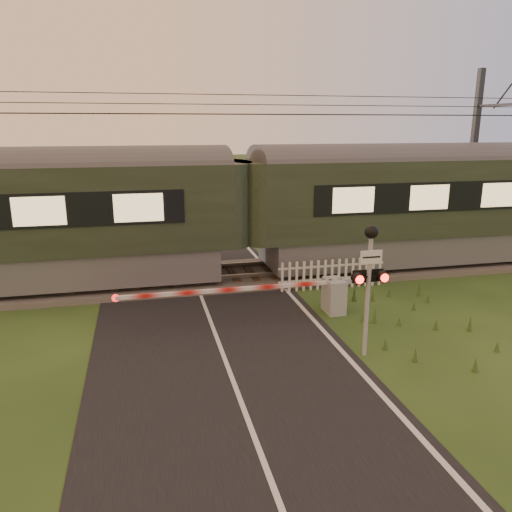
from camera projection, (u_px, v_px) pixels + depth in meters
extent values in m
plane|color=#223A16|center=(227.00, 367.00, 11.00)|extent=(160.00, 160.00, 0.00)
cube|color=black|center=(227.00, 366.00, 10.99)|extent=(6.00, 140.00, 0.02)
cube|color=#47423D|center=(195.00, 279.00, 17.10)|extent=(140.00, 3.40, 0.24)
cube|color=slate|center=(197.00, 279.00, 16.37)|extent=(140.00, 0.08, 0.14)
cube|color=slate|center=(192.00, 267.00, 17.73)|extent=(140.00, 0.08, 0.14)
cube|color=#2D2116|center=(195.00, 275.00, 17.07)|extent=(0.24, 2.20, 0.06)
cylinder|color=black|center=(190.00, 114.00, 15.43)|extent=(120.00, 0.02, 0.02)
cylinder|color=black|center=(188.00, 114.00, 16.00)|extent=(120.00, 0.02, 0.02)
cylinder|color=black|center=(189.00, 94.00, 15.56)|extent=(120.00, 0.02, 0.02)
cylinder|color=black|center=(189.00, 104.00, 15.64)|extent=(120.00, 0.02, 0.02)
cube|color=gray|center=(334.00, 296.00, 14.09)|extent=(0.49, 0.75, 0.97)
cylinder|color=gray|center=(330.00, 296.00, 14.06)|extent=(0.11, 0.11, 0.97)
cube|color=gray|center=(351.00, 281.00, 14.09)|extent=(0.79, 0.14, 0.14)
cube|color=red|center=(228.00, 290.00, 13.32)|extent=(5.81, 0.10, 0.10)
cylinder|color=red|center=(116.00, 298.00, 12.68)|extent=(0.19, 0.04, 0.19)
cylinder|color=gray|center=(367.00, 298.00, 11.22)|extent=(0.10, 0.10, 2.78)
cube|color=white|center=(371.00, 257.00, 10.91)|extent=(0.51, 0.03, 0.30)
sphere|color=black|center=(371.00, 232.00, 10.83)|extent=(0.30, 0.30, 0.30)
cube|color=black|center=(369.00, 276.00, 11.09)|extent=(0.70, 0.06, 0.06)
cylinder|color=#FF140C|center=(360.00, 280.00, 10.85)|extent=(0.19, 0.02, 0.19)
cylinder|color=#FF140C|center=(385.00, 278.00, 10.98)|extent=(0.19, 0.02, 0.19)
cube|color=black|center=(368.00, 276.00, 11.13)|extent=(0.74, 0.02, 0.30)
cube|color=silver|center=(331.00, 279.00, 16.20)|extent=(3.59, 0.04, 0.07)
cube|color=silver|center=(332.00, 266.00, 16.09)|extent=(3.59, 0.04, 0.07)
cube|color=#2D2D30|center=(472.00, 161.00, 20.98)|extent=(0.23, 0.23, 7.38)
cube|color=#2D2D30|center=(497.00, 105.00, 19.34)|extent=(0.11, 2.40, 0.11)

